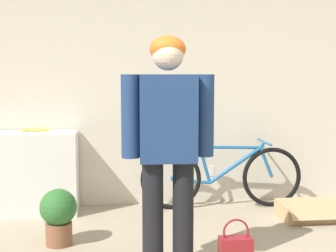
# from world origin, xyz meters

# --- Properties ---
(wall_back) EXTENTS (8.00, 0.07, 2.60)m
(wall_back) POSITION_xyz_m (0.00, 2.80, 1.30)
(wall_back) COLOR beige
(wall_back) RESTS_ON ground_plane
(side_shelf) EXTENTS (0.95, 0.41, 0.84)m
(side_shelf) POSITION_xyz_m (-1.37, 2.54, 0.42)
(side_shelf) COLOR white
(side_shelf) RESTS_ON ground_plane
(person) EXTENTS (0.65, 0.28, 1.69)m
(person) POSITION_xyz_m (-0.15, 0.97, 1.00)
(person) COLOR black
(person) RESTS_ON ground_plane
(bicycle) EXTENTS (1.74, 0.46, 0.72)m
(bicycle) POSITION_xyz_m (0.62, 2.52, 0.35)
(bicycle) COLOR black
(bicycle) RESTS_ON ground_plane
(banana) EXTENTS (0.31, 0.08, 0.04)m
(banana) POSITION_xyz_m (-1.31, 2.61, 0.86)
(banana) COLOR #EAD64C
(banana) RESTS_ON side_shelf
(handbag) EXTENTS (0.25, 0.12, 0.35)m
(handbag) POSITION_xyz_m (0.37, 1.03, 0.12)
(handbag) COLOR maroon
(handbag) RESTS_ON ground_plane
(cardboard_box) EXTENTS (0.54, 0.47, 0.24)m
(cardboard_box) POSITION_xyz_m (1.37, 2.04, 0.08)
(cardboard_box) COLOR tan
(cardboard_box) RESTS_ON ground_plane
(potted_plant) EXTENTS (0.31, 0.31, 0.48)m
(potted_plant) POSITION_xyz_m (-0.99, 1.61, 0.27)
(potted_plant) COLOR brown
(potted_plant) RESTS_ON ground_plane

